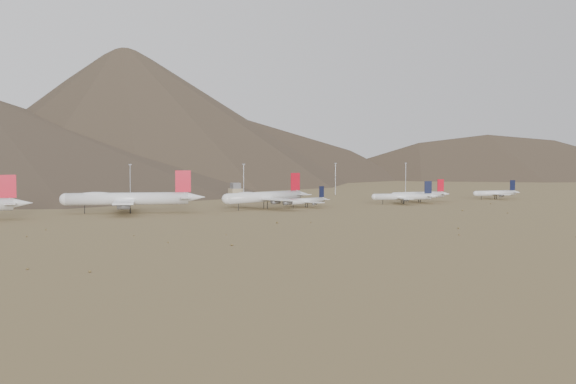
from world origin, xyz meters
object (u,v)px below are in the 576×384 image
widebody_centre (128,199)px  control_tower (236,192)px  widebody_east (265,197)px  narrowbody_a (307,201)px  narrowbody_b (404,197)px

widebody_centre → control_tower: (100.10, 85.78, -2.65)m
widebody_centre → widebody_east: size_ratio=1.12×
widebody_east → control_tower: 92.32m
widebody_centre → widebody_east: 79.90m
widebody_centre → narrowbody_a: bearing=14.0°
narrowbody_b → control_tower: 121.83m
narrowbody_b → control_tower: bearing=149.2°
widebody_centre → narrowbody_b: widebody_centre is taller
widebody_east → narrowbody_a: 27.80m
widebody_east → narrowbody_a: bearing=-21.8°
narrowbody_a → widebody_east: bearing=158.4°
control_tower → narrowbody_b: bearing=-50.1°
widebody_east → narrowbody_a: widebody_east is taller
widebody_centre → control_tower: widebody_centre is taller
widebody_centre → control_tower: 131.85m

